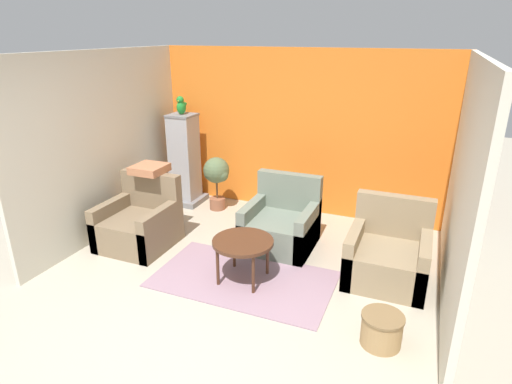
% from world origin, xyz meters
% --- Properties ---
extents(ground_plane, '(20.00, 20.00, 0.00)m').
position_xyz_m(ground_plane, '(0.00, 0.00, 0.00)').
color(ground_plane, '#B2A893').
rests_on(ground_plane, ground).
extents(wall_back_accent, '(4.40, 0.06, 2.42)m').
position_xyz_m(wall_back_accent, '(0.00, 3.29, 1.21)').
color(wall_back_accent, orange).
rests_on(wall_back_accent, ground_plane).
extents(wall_left, '(0.06, 3.26, 2.42)m').
position_xyz_m(wall_left, '(-2.17, 1.63, 1.21)').
color(wall_left, beige).
rests_on(wall_left, ground_plane).
extents(wall_right, '(0.06, 3.26, 2.42)m').
position_xyz_m(wall_right, '(2.17, 1.63, 1.21)').
color(wall_right, beige).
rests_on(wall_right, ground_plane).
extents(area_rug, '(2.00, 1.13, 0.01)m').
position_xyz_m(area_rug, '(0.08, 1.06, 0.01)').
color(area_rug, gray).
rests_on(area_rug, ground_plane).
extents(coffee_table, '(0.67, 0.67, 0.49)m').
position_xyz_m(coffee_table, '(0.08, 1.06, 0.45)').
color(coffee_table, '#472819').
rests_on(coffee_table, ground_plane).
extents(armchair_left, '(0.86, 0.85, 0.89)m').
position_xyz_m(armchair_left, '(-1.52, 1.34, 0.28)').
color(armchair_left, '#7A664C').
rests_on(armchair_left, ground_plane).
extents(armchair_right, '(0.86, 0.85, 0.89)m').
position_xyz_m(armchair_right, '(1.56, 1.71, 0.28)').
color(armchair_right, '#8E7A5B').
rests_on(armchair_right, ground_plane).
extents(armchair_middle, '(0.86, 0.85, 0.89)m').
position_xyz_m(armchair_middle, '(0.19, 2.01, 0.28)').
color(armchair_middle, slate).
rests_on(armchair_middle, ground_plane).
extents(birdcage, '(0.54, 0.54, 1.44)m').
position_xyz_m(birdcage, '(-1.74, 2.87, 0.68)').
color(birdcage, slate).
rests_on(birdcage, ground_plane).
extents(parrot, '(0.13, 0.24, 0.28)m').
position_xyz_m(parrot, '(-1.74, 2.87, 1.57)').
color(parrot, '#1E842D').
rests_on(parrot, birdcage).
extents(potted_plant, '(0.44, 0.40, 0.84)m').
position_xyz_m(potted_plant, '(-1.14, 2.79, 0.56)').
color(potted_plant, brown).
rests_on(potted_plant, ground_plane).
extents(wicker_basket, '(0.38, 0.38, 0.30)m').
position_xyz_m(wicker_basket, '(1.64, 0.56, 0.16)').
color(wicker_basket, '#A37F51').
rests_on(wicker_basket, ground_plane).
extents(throw_pillow, '(0.41, 0.41, 0.10)m').
position_xyz_m(throw_pillow, '(-1.52, 1.66, 0.94)').
color(throw_pillow, '#B2704C').
rests_on(throw_pillow, armchair_left).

